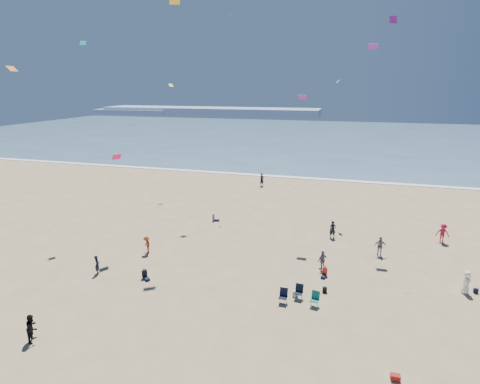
# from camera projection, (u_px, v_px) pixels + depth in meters

# --- Properties ---
(ocean) EXTENTS (220.00, 100.00, 0.06)m
(ocean) POSITION_uv_depth(u_px,v_px,m) (318.00, 137.00, 104.26)
(ocean) COLOR #476B84
(ocean) RESTS_ON ground
(surf_line) EXTENTS (220.00, 1.20, 0.08)m
(surf_line) POSITION_uv_depth(u_px,v_px,m) (293.00, 177.00, 57.98)
(surf_line) COLOR white
(surf_line) RESTS_ON ground
(headland_far) EXTENTS (110.00, 20.00, 3.20)m
(headland_far) POSITION_uv_depth(u_px,v_px,m) (209.00, 111.00, 188.98)
(headland_far) COLOR #7A8EA8
(headland_far) RESTS_ON ground
(headland_near) EXTENTS (40.00, 14.00, 2.00)m
(headland_near) POSITION_uv_depth(u_px,v_px,m) (134.00, 111.00, 195.00)
(headland_near) COLOR #7A8EA8
(headland_near) RESTS_ON ground
(standing_flyers) EXTENTS (28.95, 40.63, 1.86)m
(standing_flyers) POSITION_uv_depth(u_px,v_px,m) (305.00, 279.00, 25.83)
(standing_flyers) COLOR gray
(standing_flyers) RESTS_ON ground
(seated_group) EXTENTS (13.65, 23.76, 0.84)m
(seated_group) POSITION_uv_depth(u_px,v_px,m) (232.00, 288.00, 25.50)
(seated_group) COLOR white
(seated_group) RESTS_ON ground
(chair_cluster) EXTENTS (2.66, 1.44, 1.00)m
(chair_cluster) POSITION_uv_depth(u_px,v_px,m) (299.00, 296.00, 24.34)
(chair_cluster) COLOR black
(chair_cluster) RESTS_ON ground
(white_tote) EXTENTS (0.35, 0.20, 0.40)m
(white_tote) POSITION_uv_depth(u_px,v_px,m) (295.00, 294.00, 25.19)
(white_tote) COLOR silver
(white_tote) RESTS_ON ground
(black_backpack) EXTENTS (0.30, 0.22, 0.38)m
(black_backpack) POSITION_uv_depth(u_px,v_px,m) (325.00, 290.00, 25.70)
(black_backpack) COLOR black
(black_backpack) RESTS_ON ground
(cooler) EXTENTS (0.45, 0.30, 0.30)m
(cooler) POSITION_uv_depth(u_px,v_px,m) (395.00, 377.00, 18.02)
(cooler) COLOR maroon
(cooler) RESTS_ON ground
(navy_bag) EXTENTS (0.28, 0.18, 0.34)m
(navy_bag) POSITION_uv_depth(u_px,v_px,m) (476.00, 291.00, 25.60)
(navy_bag) COLOR black
(navy_bag) RESTS_ON ground
(kites_aloft) EXTENTS (39.24, 36.09, 28.52)m
(kites_aloft) POSITION_uv_depth(u_px,v_px,m) (382.00, 75.00, 21.68)
(kites_aloft) COLOR #8C258C
(kites_aloft) RESTS_ON ground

